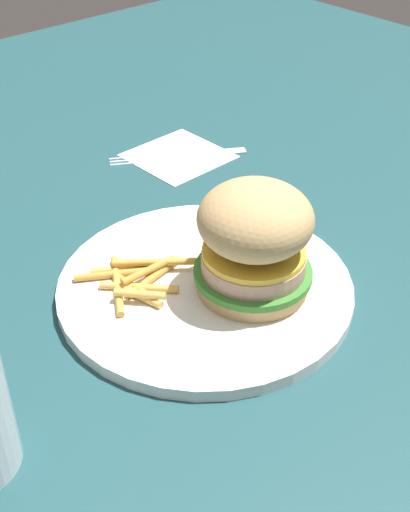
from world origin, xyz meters
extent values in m
plane|color=#1E474C|center=(0.00, 0.00, 0.00)|extent=(1.60, 1.60, 0.00)
cylinder|color=white|center=(0.02, 0.01, 0.01)|extent=(0.27, 0.27, 0.01)
cylinder|color=tan|center=(-0.01, -0.01, 0.02)|extent=(0.10, 0.10, 0.01)
cylinder|color=#387F2D|center=(-0.01, -0.01, 0.03)|extent=(0.11, 0.11, 0.01)
cylinder|color=tan|center=(-0.01, -0.01, 0.04)|extent=(0.09, 0.09, 0.02)
cylinder|color=yellow|center=(-0.01, -0.01, 0.05)|extent=(0.09, 0.09, 0.01)
ellipsoid|color=tan|center=(-0.01, -0.01, 0.09)|extent=(0.10, 0.10, 0.06)
cylinder|color=gold|center=(0.08, 0.07, 0.02)|extent=(0.05, 0.07, 0.01)
cylinder|color=#E5B251|center=(0.08, 0.06, 0.02)|extent=(0.04, 0.06, 0.01)
cylinder|color=gold|center=(0.06, 0.07, 0.02)|extent=(0.05, 0.01, 0.01)
cylinder|color=#E5B251|center=(0.05, 0.07, 0.02)|extent=(0.06, 0.05, 0.01)
cylinder|color=#E5B251|center=(0.04, 0.07, 0.02)|extent=(0.05, 0.02, 0.01)
cylinder|color=gold|center=(0.07, 0.08, 0.02)|extent=(0.08, 0.05, 0.01)
cylinder|color=gold|center=(0.05, 0.05, 0.02)|extent=(0.02, 0.07, 0.01)
cylinder|color=gold|center=(0.06, 0.05, 0.02)|extent=(0.01, 0.06, 0.01)
cylinder|color=gold|center=(0.07, 0.04, 0.02)|extent=(0.06, 0.07, 0.01)
cylinder|color=#E5B251|center=(0.04, 0.08, 0.02)|extent=(0.04, 0.04, 0.01)
cube|color=white|center=(0.25, -0.14, 0.00)|extent=(0.11, 0.11, 0.00)
cube|color=silver|center=(0.23, -0.17, 0.00)|extent=(0.07, 0.10, 0.00)
cube|color=silver|center=(0.27, -0.11, 0.00)|extent=(0.04, 0.04, 0.00)
cylinder|color=silver|center=(0.29, -0.09, 0.00)|extent=(0.02, 0.03, 0.00)
cylinder|color=silver|center=(0.28, -0.08, 0.00)|extent=(0.02, 0.03, 0.00)
cylinder|color=silver|center=(0.28, -0.08, 0.00)|extent=(0.02, 0.03, 0.00)
camera|label=1|loc=(-0.36, 0.35, 0.41)|focal=48.56mm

